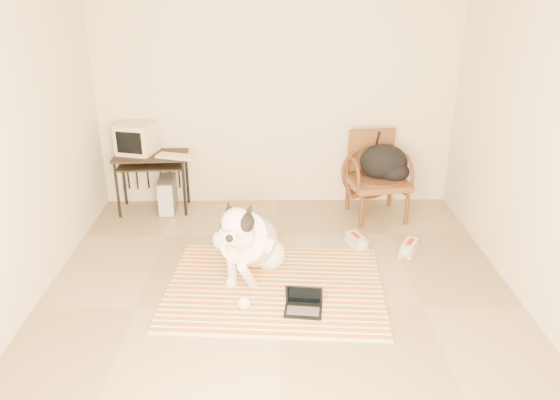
{
  "coord_description": "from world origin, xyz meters",
  "views": [
    {
      "loc": [
        -0.06,
        -3.75,
        2.53
      ],
      "look_at": [
        0.01,
        0.42,
        0.78
      ],
      "focal_mm": 35.0,
      "sensor_mm": 36.0,
      "label": 1
    }
  ],
  "objects_px": {
    "crt_monitor": "(137,138)",
    "rattan_chair": "(376,175)",
    "laptop": "(303,304)",
    "computer_desk": "(151,163)",
    "backpack": "(386,164)",
    "dog": "(249,243)",
    "pc_tower": "(168,195)"
  },
  "relations": [
    {
      "from": "laptop",
      "to": "computer_desk",
      "type": "height_order",
      "value": "computer_desk"
    },
    {
      "from": "pc_tower",
      "to": "backpack",
      "type": "height_order",
      "value": "backpack"
    },
    {
      "from": "backpack",
      "to": "computer_desk",
      "type": "bearing_deg",
      "value": 176.12
    },
    {
      "from": "crt_monitor",
      "to": "rattan_chair",
      "type": "relative_size",
      "value": 0.49
    },
    {
      "from": "laptop",
      "to": "backpack",
      "type": "bearing_deg",
      "value": 62.35
    },
    {
      "from": "crt_monitor",
      "to": "dog",
      "type": "bearing_deg",
      "value": -50.73
    },
    {
      "from": "dog",
      "to": "laptop",
      "type": "relative_size",
      "value": 3.63
    },
    {
      "from": "dog",
      "to": "backpack",
      "type": "bearing_deg",
      "value": 42.51
    },
    {
      "from": "dog",
      "to": "rattan_chair",
      "type": "height_order",
      "value": "rattan_chair"
    },
    {
      "from": "dog",
      "to": "pc_tower",
      "type": "bearing_deg",
      "value": 123.47
    },
    {
      "from": "backpack",
      "to": "rattan_chair",
      "type": "bearing_deg",
      "value": 167.63
    },
    {
      "from": "dog",
      "to": "crt_monitor",
      "type": "xyz_separation_m",
      "value": [
        -1.28,
        1.57,
        0.49
      ]
    },
    {
      "from": "rattan_chair",
      "to": "pc_tower",
      "type": "bearing_deg",
      "value": 176.51
    },
    {
      "from": "computer_desk",
      "to": "pc_tower",
      "type": "height_order",
      "value": "computer_desk"
    },
    {
      "from": "crt_monitor",
      "to": "rattan_chair",
      "type": "xyz_separation_m",
      "value": [
        2.63,
        -0.23,
        -0.36
      ]
    },
    {
      "from": "crt_monitor",
      "to": "backpack",
      "type": "height_order",
      "value": "crt_monitor"
    },
    {
      "from": "laptop",
      "to": "computer_desk",
      "type": "relative_size",
      "value": 0.4
    },
    {
      "from": "rattan_chair",
      "to": "backpack",
      "type": "bearing_deg",
      "value": -12.37
    },
    {
      "from": "computer_desk",
      "to": "rattan_chair",
      "type": "distance_m",
      "value": 2.49
    },
    {
      "from": "computer_desk",
      "to": "pc_tower",
      "type": "xyz_separation_m",
      "value": [
        0.15,
        -0.01,
        -0.38
      ]
    },
    {
      "from": "crt_monitor",
      "to": "laptop",
      "type": "bearing_deg",
      "value": -50.9
    },
    {
      "from": "pc_tower",
      "to": "crt_monitor",
      "type": "bearing_deg",
      "value": 163.77
    },
    {
      "from": "laptop",
      "to": "crt_monitor",
      "type": "bearing_deg",
      "value": 129.1
    },
    {
      "from": "computer_desk",
      "to": "rattan_chair",
      "type": "bearing_deg",
      "value": -3.58
    },
    {
      "from": "pc_tower",
      "to": "rattan_chair",
      "type": "relative_size",
      "value": 0.45
    },
    {
      "from": "pc_tower",
      "to": "backpack",
      "type": "xyz_separation_m",
      "value": [
        2.41,
        -0.16,
        0.41
      ]
    },
    {
      "from": "dog",
      "to": "laptop",
      "type": "height_order",
      "value": "dog"
    },
    {
      "from": "laptop",
      "to": "computer_desk",
      "type": "distance_m",
      "value": 2.64
    },
    {
      "from": "computer_desk",
      "to": "crt_monitor",
      "type": "xyz_separation_m",
      "value": [
        -0.15,
        0.07,
        0.26
      ]
    },
    {
      "from": "computer_desk",
      "to": "pc_tower",
      "type": "relative_size",
      "value": 1.94
    },
    {
      "from": "dog",
      "to": "pc_tower",
      "type": "xyz_separation_m",
      "value": [
        -0.98,
        1.48,
        -0.15
      ]
    },
    {
      "from": "rattan_chair",
      "to": "computer_desk",
      "type": "bearing_deg",
      "value": 176.42
    }
  ]
}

